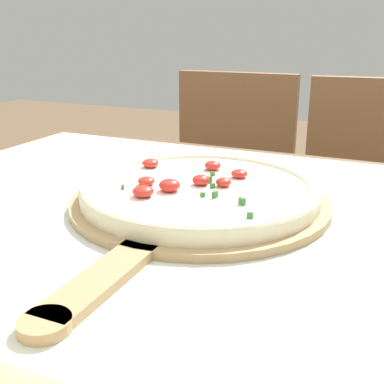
{
  "coord_description": "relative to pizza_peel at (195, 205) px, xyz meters",
  "views": [
    {
      "loc": [
        0.26,
        -0.51,
        1.01
      ],
      "look_at": [
        -0.01,
        0.1,
        0.78
      ],
      "focal_mm": 45.0,
      "sensor_mm": 36.0,
      "label": 1
    }
  ],
  "objects": [
    {
      "name": "dining_table",
      "position": [
        0.01,
        -0.11,
        -0.12
      ],
      "size": [
        1.18,
        1.05,
        0.75
      ],
      "color": "brown",
      "rests_on": "ground_plane"
    },
    {
      "name": "chair_left",
      "position": [
        -0.22,
        0.74,
        -0.25
      ],
      "size": [
        0.41,
        0.41,
        0.88
      ],
      "rotation": [
        0.0,
        0.0,
        0.03
      ],
      "color": "brown",
      "rests_on": "ground_plane"
    },
    {
      "name": "pizza",
      "position": [
        -0.0,
        0.02,
        0.02
      ],
      "size": [
        0.36,
        0.36,
        0.04
      ],
      "color": "beige",
      "rests_on": "pizza_peel"
    },
    {
      "name": "towel_cloth",
      "position": [
        0.01,
        -0.11,
        -0.01
      ],
      "size": [
        1.1,
        0.97,
        0.0
      ],
      "color": "silver",
      "rests_on": "dining_table"
    },
    {
      "name": "chair_right",
      "position": [
        0.21,
        0.74,
        -0.25
      ],
      "size": [
        0.44,
        0.44,
        0.88
      ],
      "rotation": [
        0.0,
        0.0,
        0.1
      ],
      "color": "brown",
      "rests_on": "ground_plane"
    },
    {
      "name": "pizza_peel",
      "position": [
        0.0,
        0.0,
        0.0
      ],
      "size": [
        0.39,
        0.58,
        0.01
      ],
      "color": "tan",
      "rests_on": "towel_cloth"
    }
  ]
}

